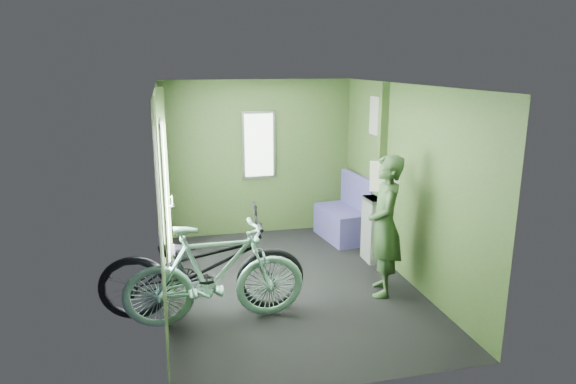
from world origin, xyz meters
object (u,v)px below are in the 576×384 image
Objects in this scene: bicycle_mint at (217,324)px; passenger at (385,226)px; bench_seat at (343,220)px; waste_box at (375,229)px; bicycle_black at (205,315)px.

passenger is at bearing -80.97° from bicycle_mint.
bicycle_mint is 1.13× the size of passenger.
bench_seat is at bearing -166.59° from passenger.
waste_box is 0.88× the size of bench_seat.
bicycle_black is at bearing -68.78° from passenger.
bicycle_black is at bearing 24.59° from bicycle_mint.
waste_box reaches higher than bicycle_black.
bicycle_black is 2.15m from passenger.
waste_box is at bearing -60.49° from bicycle_mint.
passenger reaches higher than bicycle_mint.
bench_seat is at bearing 97.15° from waste_box.
bicycle_black is 2.44× the size of waste_box.
bicycle_mint is at bearing -150.48° from waste_box.
bench_seat reaches higher than waste_box.
waste_box is (2.29, 1.02, 0.42)m from bicycle_black.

